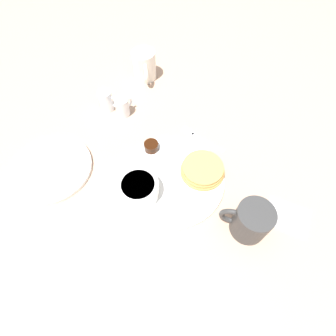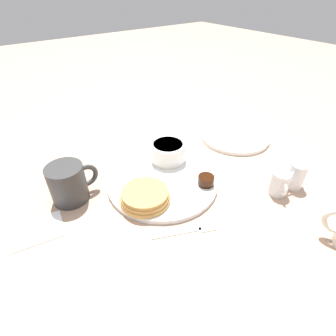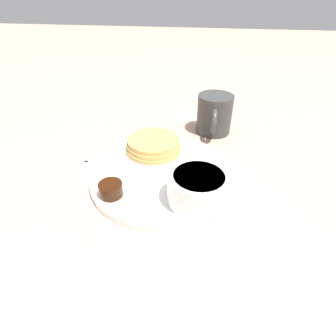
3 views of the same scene
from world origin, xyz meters
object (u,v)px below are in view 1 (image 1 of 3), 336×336
coffee_mug (250,221)px  creamer_pitcher_far (106,101)px  creamer_pitcher_near (122,107)px  fork (198,136)px  second_mug (144,66)px  bowl (139,189)px  plate (171,179)px

coffee_mug → creamer_pitcher_far: size_ratio=1.68×
creamer_pitcher_near → fork: 0.25m
creamer_pitcher_far → second_mug: (0.07, 0.17, 0.01)m
bowl → creamer_pitcher_far: size_ratio=1.42×
creamer_pitcher_far → fork: (0.30, -0.05, -0.03)m
fork → second_mug: 0.32m
bowl → coffee_mug: coffee_mug is taller
plate → fork: 0.17m
fork → second_mug: (-0.23, 0.22, 0.05)m
bowl → creamer_pitcher_far: bearing=124.9°
bowl → creamer_pitcher_near: 0.30m
coffee_mug → creamer_pitcher_near: size_ratio=1.87×
creamer_pitcher_near → second_mug: 0.18m
plate → coffee_mug: size_ratio=2.40×
bowl → fork: (0.11, 0.23, -0.04)m
creamer_pitcher_near → fork: bearing=-8.5°
creamer_pitcher_far → fork: bearing=-8.6°
creamer_pitcher_near → bowl: bearing=-62.9°
plate → creamer_pitcher_far: bearing=141.0°
bowl → fork: bearing=64.4°
coffee_mug → creamer_pitcher_near: bearing=144.9°
fork → creamer_pitcher_near: bearing=171.5°
plate → creamer_pitcher_far: size_ratio=4.03×
plate → fork: size_ratio=2.01×
creamer_pitcher_far → fork: 0.30m
coffee_mug → second_mug: 0.61m
plate → creamer_pitcher_far: 0.33m
fork → second_mug: second_mug is taller
bowl → creamer_pitcher_far: 0.33m
creamer_pitcher_far → fork: creamer_pitcher_far is taller
fork → coffee_mug: bearing=-57.0°
plate → coffee_mug: 0.22m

